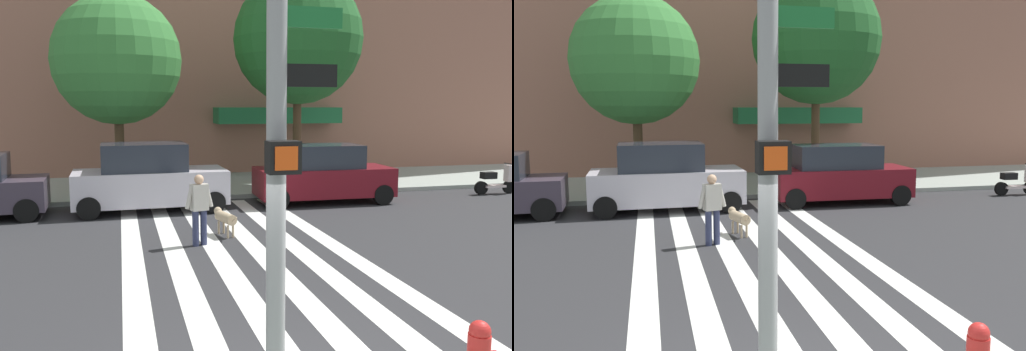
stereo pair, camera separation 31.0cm
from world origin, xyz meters
The scene contains 11 objects.
ground_plane centered at (0.00, 6.19, 0.00)m, with size 160.00×160.00×0.00m, color #2B2B2D.
sidewalk_far centered at (0.00, 15.39, 0.07)m, with size 80.00×6.00×0.15m, color #969E95.
crosswalk_stripes centered at (0.50, 6.19, 0.00)m, with size 4.95×11.79×0.01m.
traffic_light_pole centered at (-0.57, -0.73, 3.52)m, with size 0.74×0.46×5.80m.
parked_car_behind_first centered at (-1.12, 11.04, 0.98)m, with size 4.57×2.10×2.06m.
parked_car_third_in_line centered at (4.47, 11.04, 0.94)m, with size 4.49×2.00×1.92m.
parked_scooter centered at (11.20, 11.07, 0.48)m, with size 1.63×0.50×1.11m.
street_tree_nearest centered at (-1.95, 13.78, 4.72)m, with size 4.40×4.40×6.78m.
street_tree_middle centered at (4.46, 13.60, 5.57)m, with size 4.72×4.72×7.79m.
pedestrian_dog_walker centered at (-0.23, 6.64, 0.93)m, with size 0.70×0.33×1.64m.
dog_on_leash centered at (0.51, 7.43, 0.44)m, with size 0.47×1.10×0.65m.
Camera 2 is at (-1.61, -5.24, 3.19)m, focal length 37.21 mm.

